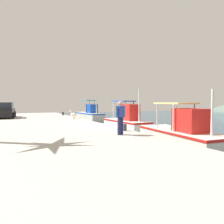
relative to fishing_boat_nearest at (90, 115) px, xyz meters
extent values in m
cube|color=#BCB7AD|center=(11.88, -8.18, -0.32)|extent=(36.00, 10.00, 0.80)
cube|color=silver|center=(-0.09, -0.01, -0.23)|extent=(5.71, 2.21, 0.99)
cube|color=#1947B7|center=(-0.09, -0.01, 0.19)|extent=(5.76, 2.25, 0.12)
cube|color=#1947B7|center=(0.61, 0.05, 0.81)|extent=(1.65, 1.18, 1.10)
cylinder|color=silver|center=(-1.29, -0.72, 1.05)|extent=(0.08, 0.08, 1.57)
cylinder|color=silver|center=(-1.39, 0.50, 1.05)|extent=(0.08, 0.08, 1.57)
cylinder|color=silver|center=(0.21, -0.60, 1.05)|extent=(0.08, 0.08, 1.57)
cylinder|color=silver|center=(0.11, 0.62, 1.05)|extent=(0.08, 0.08, 1.57)
cube|color=teal|center=(-0.59, -0.05, 1.87)|extent=(2.36, 1.47, 0.08)
cylinder|color=silver|center=(2.00, 0.17, 1.30)|extent=(0.10, 0.10, 2.07)
cube|color=white|center=(11.28, -1.00, -0.24)|extent=(4.78, 1.84, 0.97)
cube|color=red|center=(11.28, -1.00, 0.17)|extent=(4.82, 1.88, 0.12)
cube|color=red|center=(11.87, -0.98, 0.88)|extent=(1.36, 1.05, 1.27)
cylinder|color=silver|center=(10.24, -1.63, 0.98)|extent=(0.08, 0.08, 1.47)
cylinder|color=silver|center=(10.19, -0.47, 0.98)|extent=(0.08, 0.08, 1.47)
cylinder|color=silver|center=(11.51, -1.58, 0.98)|extent=(0.08, 0.08, 1.47)
cylinder|color=silver|center=(11.47, -0.42, 0.98)|extent=(0.08, 0.08, 1.47)
cube|color=#1E4CB2|center=(10.85, -1.02, 1.76)|extent=(1.96, 1.29, 0.08)
cylinder|color=silver|center=(13.04, -0.94, 1.46)|extent=(0.10, 0.10, 2.42)
torus|color=orange|center=(11.87, -0.42, 0.88)|extent=(0.54, 0.12, 0.54)
cube|color=silver|center=(17.43, -1.16, -0.27)|extent=(5.74, 2.47, 0.90)
cube|color=red|center=(17.43, -1.16, 0.10)|extent=(5.79, 2.52, 0.12)
cube|color=red|center=(18.12, -1.23, 0.78)|extent=(1.67, 1.31, 1.19)
cylinder|color=silver|center=(16.11, -1.71, 0.89)|extent=(0.08, 0.08, 1.41)
cylinder|color=silver|center=(16.25, -0.36, 0.89)|extent=(0.08, 0.08, 1.41)
cylinder|color=silver|center=(17.61, -1.86, 0.89)|extent=(0.08, 0.08, 1.41)
cylinder|color=silver|center=(17.75, -0.51, 0.89)|extent=(0.08, 0.08, 1.41)
cube|color=#D8CC72|center=(16.93, -1.11, 1.64)|extent=(2.39, 1.64, 0.08)
cylinder|color=silver|center=(19.51, -1.36, 1.24)|extent=(0.10, 0.10, 2.11)
cylinder|color=tan|center=(6.20, -3.84, 0.19)|extent=(0.04, 0.04, 0.22)
cylinder|color=tan|center=(6.28, -3.92, 0.19)|extent=(0.04, 0.04, 0.22)
ellipsoid|color=white|center=(6.21, -3.91, 0.44)|extent=(0.68, 0.68, 0.40)
ellipsoid|color=silver|center=(6.24, -3.88, 0.50)|extent=(0.65, 0.64, 0.28)
cylinder|color=white|center=(6.07, -4.05, 0.66)|extent=(0.20, 0.20, 0.27)
sphere|color=white|center=(6.01, -4.10, 0.82)|extent=(0.23, 0.23, 0.16)
cone|color=#F2B272|center=(5.87, -4.24, 0.80)|extent=(0.26, 0.26, 0.07)
cylinder|color=#1E234C|center=(16.82, -4.61, 0.52)|extent=(0.16, 0.16, 0.88)
cylinder|color=#1E234C|center=(16.74, -4.43, 0.52)|extent=(0.16, 0.16, 0.88)
cube|color=navy|center=(16.78, -4.52, 1.24)|extent=(0.37, 0.48, 0.56)
cylinder|color=navy|center=(16.87, -4.76, 1.22)|extent=(0.10, 0.10, 0.53)
cylinder|color=navy|center=(16.69, -4.28, 1.22)|extent=(0.10, 0.10, 0.53)
sphere|color=tan|center=(16.78, -4.52, 1.65)|extent=(0.22, 0.22, 0.22)
cylinder|color=black|center=(0.84, -8.90, 0.38)|extent=(0.61, 0.23, 0.60)
cylinder|color=black|center=(3.37, -9.13, 0.38)|extent=(0.61, 0.23, 0.60)
cube|color=black|center=(2.03, -9.86, 0.59)|extent=(4.24, 2.07, 0.76)
cube|color=#262D38|center=(2.18, -9.88, 1.31)|extent=(2.33, 1.75, 0.68)
cylinder|color=#333338|center=(0.61, -3.63, 0.27)|extent=(0.25, 0.25, 0.38)
cylinder|color=#333338|center=(15.67, -3.63, 0.27)|extent=(0.21, 0.21, 0.38)
camera|label=1|loc=(25.89, -9.47, 1.73)|focal=33.64mm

